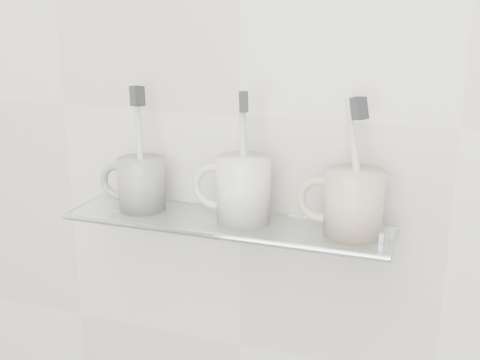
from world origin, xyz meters
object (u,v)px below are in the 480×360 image
at_px(shelf_glass, 227,223).
at_px(mug_center, 244,190).
at_px(mug_left, 142,184).
at_px(mug_right, 354,203).

distance_m(shelf_glass, mug_center, 0.06).
bearing_deg(shelf_glass, mug_left, 178.03).
xyz_separation_m(shelf_glass, mug_right, (0.19, 0.00, 0.05)).
bearing_deg(shelf_glass, mug_right, 1.51).
height_order(shelf_glass, mug_center, mug_center).
bearing_deg(mug_center, shelf_glass, -178.03).
relative_size(mug_center, mug_right, 1.06).
distance_m(mug_center, mug_right, 0.16).
bearing_deg(mug_center, mug_left, 170.82).
height_order(mug_left, mug_right, mug_right).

